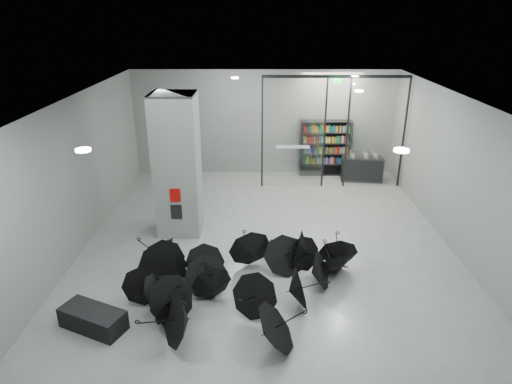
{
  "coord_description": "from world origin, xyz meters",
  "views": [
    {
      "loc": [
        -0.25,
        -9.62,
        6.0
      ],
      "look_at": [
        -0.3,
        1.5,
        1.4
      ],
      "focal_mm": 30.88,
      "sensor_mm": 36.0,
      "label": 1
    }
  ],
  "objects_px": {
    "umbrella_cluster": "(230,282)",
    "bench": "(93,319)",
    "column": "(177,165)",
    "shop_counter": "(362,169)",
    "bookshelf": "(325,148)"
  },
  "relations": [
    {
      "from": "column",
      "to": "shop_counter",
      "type": "bearing_deg",
      "value": 33.46
    },
    {
      "from": "bench",
      "to": "bookshelf",
      "type": "distance_m",
      "value": 10.94
    },
    {
      "from": "umbrella_cluster",
      "to": "bench",
      "type": "bearing_deg",
      "value": -156.29
    },
    {
      "from": "column",
      "to": "bench",
      "type": "distance_m",
      "value": 4.86
    },
    {
      "from": "bookshelf",
      "to": "bench",
      "type": "bearing_deg",
      "value": -123.64
    },
    {
      "from": "shop_counter",
      "to": "bench",
      "type": "bearing_deg",
      "value": -124.82
    },
    {
      "from": "bench",
      "to": "shop_counter",
      "type": "xyz_separation_m",
      "value": [
        7.28,
        8.47,
        0.24
      ]
    },
    {
      "from": "bench",
      "to": "umbrella_cluster",
      "type": "bearing_deg",
      "value": 48.15
    },
    {
      "from": "column",
      "to": "shop_counter",
      "type": "distance_m",
      "value": 7.58
    },
    {
      "from": "column",
      "to": "bench",
      "type": "relative_size",
      "value": 2.96
    },
    {
      "from": "column",
      "to": "bookshelf",
      "type": "height_order",
      "value": "column"
    },
    {
      "from": "column",
      "to": "bookshelf",
      "type": "relative_size",
      "value": 1.86
    },
    {
      "from": "shop_counter",
      "to": "umbrella_cluster",
      "type": "height_order",
      "value": "umbrella_cluster"
    },
    {
      "from": "shop_counter",
      "to": "column",
      "type": "bearing_deg",
      "value": -140.7
    },
    {
      "from": "bookshelf",
      "to": "umbrella_cluster",
      "type": "height_order",
      "value": "bookshelf"
    }
  ]
}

